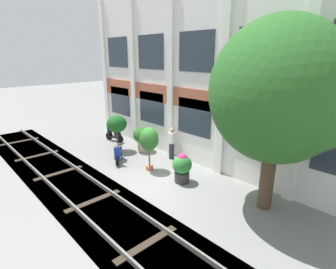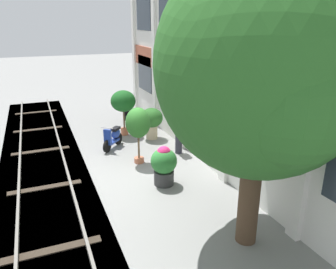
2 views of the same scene
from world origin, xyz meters
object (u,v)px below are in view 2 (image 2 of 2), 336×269
(potted_plant_terracotta_small, at_px, (123,102))
(scooter_second_parked, at_px, (113,137))
(potted_plant_tall_urn, at_px, (138,124))
(broadleaf_tree, at_px, (261,71))
(potted_plant_glazed_jar, at_px, (152,120))
(resident_by_doorway, at_px, (179,132))
(potted_plant_stone_basin, at_px, (164,164))
(scooter_near_curb, at_px, (131,115))

(potted_plant_terracotta_small, xyz_separation_m, scooter_second_parked, (1.34, -0.80, -1.03))
(potted_plant_terracotta_small, relative_size, potted_plant_tall_urn, 0.98)
(broadleaf_tree, height_order, potted_plant_glazed_jar, broadleaf_tree)
(potted_plant_tall_urn, bearing_deg, potted_plant_glazed_jar, 149.87)
(resident_by_doorway, bearing_deg, broadleaf_tree, 121.84)
(potted_plant_terracotta_small, relative_size, scooter_second_parked, 1.82)
(scooter_second_parked, xyz_separation_m, resident_by_doorway, (1.48, 2.13, 0.42))
(potted_plant_stone_basin, distance_m, scooter_second_parked, 3.66)
(potted_plant_terracotta_small, bearing_deg, scooter_near_curb, 153.05)
(scooter_near_curb, bearing_deg, potted_plant_stone_basin, 159.44)
(scooter_second_parked, bearing_deg, potted_plant_terracotta_small, -168.49)
(potted_plant_glazed_jar, distance_m, resident_by_doorway, 1.94)
(potted_plant_tall_urn, height_order, scooter_second_parked, potted_plant_tall_urn)
(scooter_near_curb, distance_m, resident_by_doorway, 4.34)
(broadleaf_tree, relative_size, potted_plant_glazed_jar, 4.67)
(broadleaf_tree, height_order, scooter_second_parked, broadleaf_tree)
(potted_plant_terracotta_small, bearing_deg, potted_plant_stone_basin, -1.19)
(broadleaf_tree, xyz_separation_m, scooter_near_curb, (-9.61, 0.12, -3.41))
(scooter_second_parked, bearing_deg, scooter_near_curb, -166.54)
(potted_plant_glazed_jar, bearing_deg, potted_plant_terracotta_small, -134.49)
(potted_plant_tall_urn, bearing_deg, resident_by_doorway, 99.08)
(scooter_near_curb, bearing_deg, scooter_second_parked, 138.14)
(broadleaf_tree, xyz_separation_m, potted_plant_tall_urn, (-5.07, -0.94, -2.42))
(potted_plant_stone_basin, height_order, potted_plant_glazed_jar, potted_plant_glazed_jar)
(potted_plant_glazed_jar, distance_m, potted_plant_tall_urn, 2.57)
(potted_plant_tall_urn, relative_size, scooter_second_parked, 1.85)
(potted_plant_glazed_jar, bearing_deg, scooter_second_parked, -76.42)
(potted_plant_stone_basin, xyz_separation_m, potted_plant_tall_urn, (-1.84, -0.21, 0.75))
(potted_plant_terracotta_small, distance_m, resident_by_doorway, 3.18)
(broadleaf_tree, height_order, potted_plant_stone_basin, broadleaf_tree)
(broadleaf_tree, xyz_separation_m, potted_plant_glazed_jar, (-7.23, 0.32, -3.03))
(potted_plant_stone_basin, distance_m, potted_plant_glazed_jar, 4.14)
(resident_by_doorway, bearing_deg, potted_plant_tall_urn, 48.52)
(scooter_second_parked, bearing_deg, potted_plant_tall_urn, 57.90)
(potted_plant_stone_basin, xyz_separation_m, resident_by_doorway, (-2.10, 1.44, 0.18))
(potted_plant_glazed_jar, bearing_deg, potted_plant_tall_urn, -30.13)
(potted_plant_tall_urn, height_order, resident_by_doorway, potted_plant_tall_urn)
(potted_plant_glazed_jar, height_order, potted_plant_tall_urn, potted_plant_tall_urn)
(potted_plant_terracotta_small, relative_size, potted_plant_glazed_jar, 1.49)
(potted_plant_stone_basin, relative_size, resident_by_doorway, 0.78)
(scooter_near_curb, relative_size, resident_by_doorway, 0.86)
(potted_plant_terracotta_small, bearing_deg, scooter_second_parked, -30.78)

